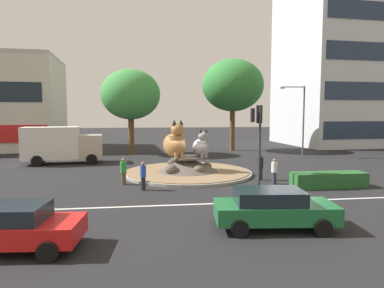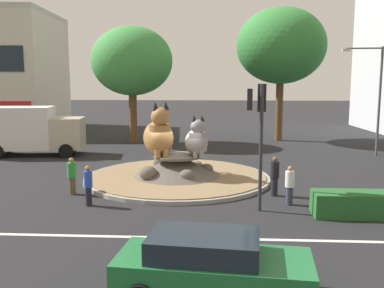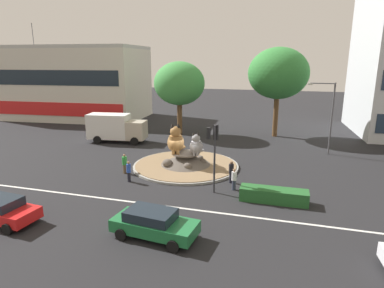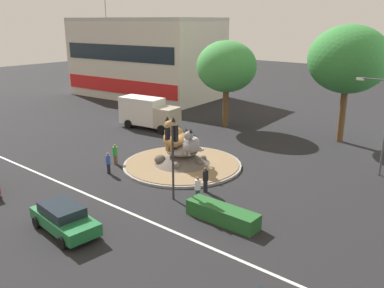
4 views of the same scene
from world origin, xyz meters
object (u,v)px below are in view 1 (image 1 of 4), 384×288
(cat_statue_tabby, at_px, (175,143))
(hatchback_near_shophouse, at_px, (14,226))
(traffic_light_mast, at_px, (258,127))
(second_tree_near_tower, at_px, (233,86))
(pedestrian_green_shirt, at_px, (123,171))
(cat_statue_grey, at_px, (201,146))
(parked_car_right, at_px, (273,208))
(pedestrian_black_shirt, at_px, (260,166))
(delivery_box_truck, at_px, (61,144))
(broadleaf_tree_behind_island, at_px, (131,95))
(pedestrian_blue_shirt, at_px, (143,175))
(pedestrian_white_shirt, at_px, (274,171))
(office_tower, at_px, (357,44))
(streetlight_arm, at_px, (301,116))

(cat_statue_tabby, xyz_separation_m, hatchback_near_shophouse, (-6.23, -12.80, -1.46))
(traffic_light_mast, relative_size, second_tree_near_tower, 0.46)
(traffic_light_mast, height_order, pedestrian_green_shirt, traffic_light_mast)
(cat_statue_grey, distance_m, parked_car_right, 11.87)
(pedestrian_black_shirt, relative_size, delivery_box_truck, 0.25)
(broadleaf_tree_behind_island, relative_size, pedestrian_green_shirt, 5.49)
(traffic_light_mast, xyz_separation_m, second_tree_near_tower, (3.47, 19.52, 4.05))
(pedestrian_green_shirt, relative_size, parked_car_right, 0.35)
(cat_statue_grey, relative_size, pedestrian_black_shirt, 1.28)
(pedestrian_black_shirt, distance_m, pedestrian_blue_shirt, 7.88)
(pedestrian_green_shirt, bearing_deg, pedestrian_white_shirt, -11.89)
(office_tower, xyz_separation_m, pedestrian_green_shirt, (-31.08, -24.08, -13.30))
(broadleaf_tree_behind_island, height_order, pedestrian_green_shirt, broadleaf_tree_behind_island)
(parked_car_right, bearing_deg, cat_statue_grey, 100.22)
(streetlight_arm, bearing_deg, traffic_light_mast, 60.14)
(broadleaf_tree_behind_island, xyz_separation_m, pedestrian_black_shirt, (9.09, -15.15, -5.45))
(pedestrian_white_shirt, distance_m, hatchback_near_shophouse, 14.83)
(streetlight_arm, height_order, pedestrian_black_shirt, streetlight_arm)
(traffic_light_mast, relative_size, hatchback_near_shophouse, 1.15)
(pedestrian_black_shirt, bearing_deg, traffic_light_mast, -15.80)
(traffic_light_mast, xyz_separation_m, office_tower, (23.14, 25.96, 10.58))
(broadleaf_tree_behind_island, relative_size, parked_car_right, 1.92)
(broadleaf_tree_behind_island, distance_m, hatchback_near_shophouse, 25.85)
(office_tower, height_order, parked_car_right, office_tower)
(streetlight_arm, bearing_deg, broadleaf_tree_behind_island, -10.70)
(streetlight_arm, distance_m, delivery_box_truck, 22.80)
(cat_statue_grey, distance_m, hatchback_near_shophouse, 15.12)
(cat_statue_tabby, height_order, delivery_box_truck, cat_statue_tabby)
(pedestrian_white_shirt, bearing_deg, parked_car_right, -20.48)
(pedestrian_green_shirt, bearing_deg, pedestrian_black_shirt, -3.50)
(cat_statue_tabby, height_order, pedestrian_white_shirt, cat_statue_tabby)
(broadleaf_tree_behind_island, height_order, parked_car_right, broadleaf_tree_behind_island)
(streetlight_arm, relative_size, delivery_box_truck, 1.04)
(cat_statue_tabby, xyz_separation_m, pedestrian_green_shirt, (-3.45, -3.09, -1.39))
(hatchback_near_shophouse, bearing_deg, pedestrian_green_shirt, 78.97)
(cat_statue_tabby, bearing_deg, pedestrian_white_shirt, 36.84)
(delivery_box_truck, bearing_deg, cat_statue_grey, -37.28)
(cat_statue_tabby, bearing_deg, streetlight_arm, 103.00)
(cat_statue_tabby, relative_size, cat_statue_grey, 1.32)
(broadleaf_tree_behind_island, relative_size, pedestrian_black_shirt, 5.21)
(streetlight_arm, distance_m, pedestrian_green_shirt, 20.13)
(cat_statue_grey, xyz_separation_m, pedestrian_white_shirt, (3.94, -4.07, -1.18))
(cat_statue_tabby, relative_size, pedestrian_white_shirt, 1.83)
(office_tower, relative_size, pedestrian_blue_shirt, 17.27)
(broadleaf_tree_behind_island, bearing_deg, pedestrian_black_shirt, -59.03)
(traffic_light_mast, distance_m, second_tree_near_tower, 20.23)
(cat_statue_grey, relative_size, second_tree_near_tower, 0.21)
(parked_car_right, bearing_deg, hatchback_near_shophouse, -168.29)
(second_tree_near_tower, bearing_deg, delivery_box_truck, -155.00)
(office_tower, bearing_deg, pedestrian_black_shirt, -136.35)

